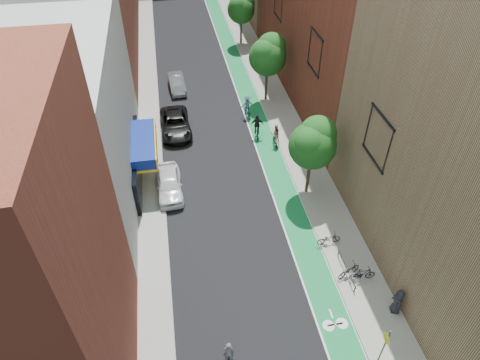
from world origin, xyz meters
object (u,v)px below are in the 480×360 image
cyclist_lane_mid (257,128)px  parked_car_white (169,184)px  parked_car_silver (177,83)px  cyclist_lane_near (275,137)px  cyclist_lead (229,358)px  parked_car_black (175,124)px  pedestrian (397,301)px  cyclist_lane_far (247,107)px

cyclist_lane_mid → parked_car_white: bearing=47.8°
parked_car_white → parked_car_silver: parked_car_white is taller
parked_car_white → cyclist_lane_near: bearing=24.6°
cyclist_lead → cyclist_lane_near: 19.83m
parked_car_black → pedestrian: (11.22, -20.84, 0.27)m
cyclist_lane_near → cyclist_lane_far: (-1.50, 5.00, 0.10)m
parked_car_white → cyclist_lane_near: 10.32m
parked_car_black → cyclist_lane_mid: size_ratio=2.49×
cyclist_lead → cyclist_lane_far: 24.20m
parked_car_silver → cyclist_lane_near: size_ratio=2.18×
cyclist_lead → pedestrian: 9.98m
parked_car_white → parked_car_black: parked_car_white is taller
cyclist_lane_near → parked_car_black: bearing=-25.8°
cyclist_lead → cyclist_lane_far: size_ratio=0.89×
cyclist_lead → cyclist_lane_mid: bearing=-101.8°
parked_car_silver → cyclist_lane_far: bearing=-49.1°
parked_car_black → pedestrian: size_ratio=3.10×
parked_car_white → cyclist_lead: size_ratio=2.43×
parked_car_white → cyclist_lane_mid: bearing=35.4°
cyclist_lead → cyclist_lane_mid: 20.82m
cyclist_lane_mid → cyclist_lane_far: size_ratio=1.03×
parked_car_white → cyclist_lane_far: 12.28m
parked_car_silver → parked_car_white: bearing=-98.9°
parked_car_white → cyclist_lane_far: (7.79, 9.49, 0.18)m
parked_car_white → cyclist_lane_far: size_ratio=2.15×
parked_car_white → parked_car_black: (0.97, 8.14, -0.02)m
parked_car_black → cyclist_lead: 22.27m
cyclist_lane_mid → cyclist_lane_near: bearing=142.4°
cyclist_lead → cyclist_lane_mid: cyclist_lane_mid is taller
parked_car_black → cyclist_lane_far: 6.95m
parked_car_white → cyclist_lane_mid: 9.98m
parked_car_silver → cyclist_lane_near: bearing=-59.1°
parked_car_white → cyclist_lane_near: (9.29, 4.48, 0.09)m
cyclist_lane_mid → cyclist_lane_far: cyclist_lane_mid is taller
parked_car_white → cyclist_lane_near: cyclist_lane_near is taller
cyclist_lane_far → pedestrian: size_ratio=1.21×
parked_car_white → cyclist_lane_mid: (8.02, 5.95, 0.10)m
cyclist_lane_near → cyclist_lane_mid: cyclist_lane_mid is taller
parked_car_silver → cyclist_lead: size_ratio=2.27×
parked_car_white → cyclist_lane_far: cyclist_lane_far is taller
parked_car_black → cyclist_lane_near: 9.09m
parked_car_silver → cyclist_lane_near: 13.75m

